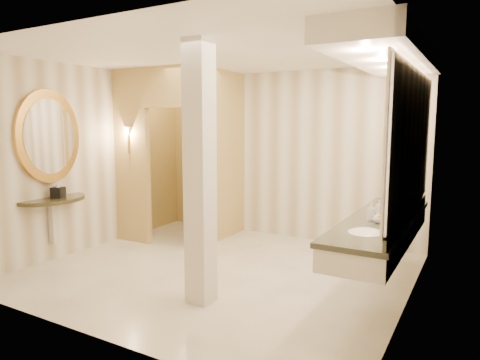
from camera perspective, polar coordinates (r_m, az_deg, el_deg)
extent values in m
plane|color=#EDE6CD|center=(5.61, -2.78, -11.93)|extent=(4.50, 4.50, 0.00)
plane|color=white|center=(5.35, -2.98, 16.44)|extent=(4.50, 4.50, 0.00)
cube|color=silver|center=(7.08, 5.89, 3.30)|extent=(4.50, 0.02, 2.70)
cube|color=silver|center=(3.80, -19.34, -0.80)|extent=(4.50, 0.02, 2.70)
cube|color=silver|center=(6.80, -19.10, 2.74)|extent=(0.02, 4.00, 2.70)
cube|color=silver|center=(4.53, 21.88, 0.37)|extent=(0.02, 4.00, 2.70)
cube|color=#CFBF6C|center=(6.80, -2.88, 3.15)|extent=(0.10, 1.50, 2.70)
cube|color=#CFBF6C|center=(6.90, -14.19, 3.00)|extent=(0.65, 0.10, 2.70)
cube|color=#CFBF6C|center=(6.42, -9.73, 12.17)|extent=(0.80, 0.10, 0.60)
cube|color=beige|center=(6.59, -5.64, 0.37)|extent=(0.32, 0.77, 2.10)
cylinder|color=#BC923C|center=(6.84, -14.65, 4.62)|extent=(0.03, 0.03, 0.30)
cone|color=beige|center=(6.84, -14.71, 6.30)|extent=(0.14, 0.14, 0.14)
cube|color=beige|center=(4.84, 18.23, -6.50)|extent=(0.60, 2.51, 0.24)
cube|color=black|center=(4.81, 18.29, -5.12)|extent=(0.64, 2.55, 0.05)
cube|color=black|center=(4.75, 21.64, -4.56)|extent=(0.03, 2.51, 0.10)
ellipsoid|color=white|center=(4.17, 16.38, -7.27)|extent=(0.40, 0.44, 0.15)
cylinder|color=#BC923C|center=(4.10, 19.18, -5.76)|extent=(0.03, 0.03, 0.22)
ellipsoid|color=white|center=(5.47, 19.71, -3.88)|extent=(0.40, 0.44, 0.15)
cylinder|color=#BC923C|center=(5.41, 21.86, -2.70)|extent=(0.03, 0.03, 0.22)
cube|color=white|center=(4.66, 22.05, 4.87)|extent=(0.03, 2.51, 1.40)
cube|color=beige|center=(4.75, 19.19, 15.83)|extent=(0.75, 2.71, 0.22)
cylinder|color=black|center=(6.37, -23.94, -2.34)|extent=(0.96, 0.96, 0.05)
cube|color=beige|center=(6.39, -23.58, -5.02)|extent=(0.10, 0.10, 0.60)
cylinder|color=gold|center=(6.27, -24.25, 5.32)|extent=(0.07, 0.96, 0.96)
cylinder|color=white|center=(6.24, -24.03, 5.33)|extent=(0.02, 0.77, 0.77)
cube|color=beige|center=(4.38, -5.36, 0.66)|extent=(0.25, 0.25, 2.70)
cube|color=black|center=(6.25, -23.09, -1.56)|extent=(0.19, 0.19, 0.15)
imported|color=white|center=(7.54, -3.15, -3.80)|extent=(0.52, 0.80, 0.77)
imported|color=beige|center=(5.07, 18.08, -3.39)|extent=(0.08, 0.08, 0.14)
imported|color=silver|center=(4.54, 17.91, -4.75)|extent=(0.11, 0.11, 0.12)
imported|color=#C6B28C|center=(4.61, 17.08, -4.11)|extent=(0.08, 0.08, 0.19)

